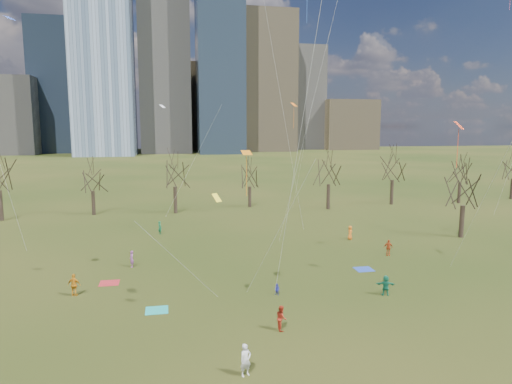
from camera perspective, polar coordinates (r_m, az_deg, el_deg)
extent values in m
plane|color=black|center=(32.99, 4.14, -15.12)|extent=(500.00, 500.00, 0.00)
cube|color=slate|center=(225.60, -18.77, 19.52)|extent=(26.00, 26.00, 118.00)
cube|color=slate|center=(236.74, -11.38, 16.40)|extent=(24.00, 24.00, 95.00)
cube|color=#384C66|center=(229.15, -4.57, 18.08)|extent=(22.00, 22.00, 105.00)
cube|color=#726347|center=(250.96, 1.24, 13.43)|extent=(28.00, 28.00, 72.00)
cube|color=#384C66|center=(255.32, -23.27, 11.91)|extent=(25.00, 25.00, 65.00)
cube|color=slate|center=(271.18, 5.82, 11.52)|extent=(22.00, 22.00, 58.00)
cube|color=#726347|center=(269.76, -8.40, 10.43)|extent=(30.00, 30.00, 48.00)
cube|color=slate|center=(251.34, -29.20, 8.29)|extent=(35.00, 30.00, 36.00)
cube|color=#726347|center=(274.31, 11.14, 8.23)|extent=(30.00, 28.00, 28.00)
cylinder|color=black|center=(72.80, -29.28, -1.48)|extent=(0.55, 0.55, 4.28)
cylinder|color=black|center=(71.95, -19.66, -1.28)|extent=(0.52, 0.52, 3.60)
cylinder|color=black|center=(70.10, -10.05, -0.98)|extent=(0.54, 0.54, 4.05)
cylinder|color=black|center=(74.26, -0.79, -0.61)|extent=(0.51, 0.51, 3.38)
cylinder|color=black|center=(73.50, 9.01, -0.57)|extent=(0.54, 0.54, 3.96)
cylinder|color=black|center=(80.14, 16.61, -0.03)|extent=(0.54, 0.54, 4.14)
cylinder|color=black|center=(85.58, 24.05, -0.11)|extent=(0.52, 0.52, 3.51)
cylinder|color=black|center=(94.46, 29.33, 0.34)|extent=(0.53, 0.53, 3.74)
cylinder|color=black|center=(59.26, 24.33, -3.37)|extent=(0.53, 0.53, 3.83)
cube|color=teal|center=(34.43, -12.29, -14.24)|extent=(1.60, 1.50, 0.03)
cube|color=#2543AC|center=(43.71, 13.33, -9.38)|extent=(1.60, 1.50, 0.03)
cube|color=#B02329|center=(40.95, -17.85, -10.77)|extent=(1.60, 1.50, 0.03)
imported|color=silver|center=(25.55, -1.30, -20.25)|extent=(0.75, 0.64, 1.75)
imported|color=#AD2B18|center=(30.53, 3.19, -15.43)|extent=(0.65, 0.82, 1.64)
imported|color=orange|center=(38.68, -21.78, -10.74)|extent=(1.12, 0.72, 1.77)
imported|color=#197252|center=(37.59, 15.90, -11.15)|extent=(1.55, 0.86, 1.59)
imported|color=#994C98|center=(44.57, -15.29, -8.07)|extent=(0.45, 0.62, 1.57)
imported|color=#272CAA|center=(36.32, 2.65, -12.08)|extent=(0.57, 0.56, 0.92)
imported|color=#B7411A|center=(48.65, 16.21, -6.69)|extent=(1.02, 0.57, 1.65)
imported|color=orange|center=(54.30, 11.68, -5.00)|extent=(0.78, 0.93, 1.63)
imported|color=#16663B|center=(57.05, -11.93, -4.39)|extent=(0.65, 0.70, 1.60)
plane|color=orange|center=(31.10, -1.19, 4.95)|extent=(0.98, 0.94, 0.28)
cylinder|color=silver|center=(28.79, 2.62, -5.27)|extent=(2.68, 6.79, 9.90)
cylinder|color=orange|center=(31.23, -1.18, 1.96)|extent=(0.04, 0.04, 2.70)
cylinder|color=silver|center=(28.82, 5.92, 9.43)|extent=(2.03, 5.86, 24.58)
plane|color=#F4421B|center=(40.56, 24.05, 7.63)|extent=(1.15, 1.09, 0.63)
cylinder|color=silver|center=(37.43, 26.22, -1.53)|extent=(1.26, 7.97, 11.75)
cylinder|color=#F4421B|center=(40.60, 23.89, 5.01)|extent=(0.04, 0.04, 3.15)
cylinder|color=silver|center=(44.31, 7.91, 14.20)|extent=(6.27, 4.93, 32.69)
plane|color=blue|center=(47.95, -28.43, 18.59)|extent=(1.20, 1.22, 0.40)
plane|color=orange|center=(64.93, 4.76, 10.85)|extent=(1.27, 1.22, 0.55)
cylinder|color=silver|center=(60.18, 5.72, 4.05)|extent=(0.53, 9.93, 14.69)
cylinder|color=orange|center=(64.87, 4.74, 9.26)|extent=(0.04, 0.04, 3.00)
plane|color=yellow|center=(30.53, -4.93, -0.71)|extent=(0.86, 0.83, 0.54)
cylinder|color=silver|center=(27.85, -9.14, -8.99)|extent=(4.90, 6.79, 6.95)
cylinder|color=#DB518C|center=(69.26, 29.17, 20.23)|extent=(0.04, 0.04, 2.40)
plane|color=white|center=(59.36, -11.63, 10.46)|extent=(1.02, 1.02, 0.42)
cylinder|color=silver|center=(55.56, -8.05, 3.40)|extent=(6.62, 8.03, 14.18)
cylinder|color=silver|center=(48.27, 3.47, 9.73)|extent=(6.09, 4.36, 25.91)
cylinder|color=blue|center=(52.67, 6.39, 21.86)|extent=(0.04, 0.04, 3.03)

